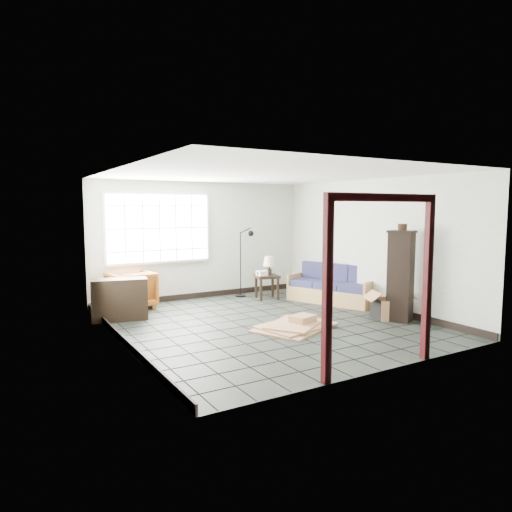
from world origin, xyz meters
TOP-DOWN VIEW (x-y plane):
  - ground at (0.00, 0.00)m, footprint 5.50×5.50m
  - room_shell at (0.00, 0.03)m, footprint 5.02×5.52m
  - window_panel at (-1.00, 2.70)m, footprint 2.32×0.08m
  - doorway_trim at (0.00, -2.70)m, footprint 1.80×0.08m
  - futon_sofa at (2.20, 0.81)m, footprint 1.34×1.98m
  - armchair at (-1.71, 2.40)m, footprint 0.92×0.87m
  - side_table at (1.17, 1.84)m, footprint 0.60×0.60m
  - table_lamp at (1.18, 1.77)m, footprint 0.30×0.30m
  - projector at (1.09, 1.86)m, footprint 0.30×0.24m
  - floor_lamp at (0.89, 2.32)m, footprint 0.42×0.40m
  - console_shelf at (-2.15, 1.56)m, footprint 1.03×0.57m
  - tall_shelf at (2.15, -1.08)m, footprint 0.49×0.54m
  - pot at (2.11, -1.13)m, footprint 0.17×0.17m
  - open_box at (2.15, -0.85)m, footprint 1.00×0.72m
  - cardboard_pile at (0.27, -0.52)m, footprint 1.62×1.42m

SIDE VIEW (x-z plane):
  - ground at x=0.00m, z-range 0.00..0.00m
  - cardboard_pile at x=0.27m, z-range -0.05..0.15m
  - open_box at x=2.15m, z-range -0.07..0.44m
  - futon_sofa at x=2.20m, z-range -0.11..0.71m
  - console_shelf at x=-2.15m, z-range 0.00..0.76m
  - armchair at x=-1.71m, z-range 0.00..0.83m
  - side_table at x=1.17m, z-range 0.17..0.71m
  - projector at x=1.09m, z-range 0.54..0.64m
  - tall_shelf at x=2.15m, z-range 0.01..1.65m
  - table_lamp at x=1.18m, z-range 0.62..1.05m
  - floor_lamp at x=0.89m, z-range 0.05..1.64m
  - doorway_trim at x=0.00m, z-range 0.28..2.48m
  - window_panel at x=-1.00m, z-range 0.84..2.36m
  - room_shell at x=0.00m, z-range 0.37..2.98m
  - pot at x=2.11m, z-range 1.63..1.75m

